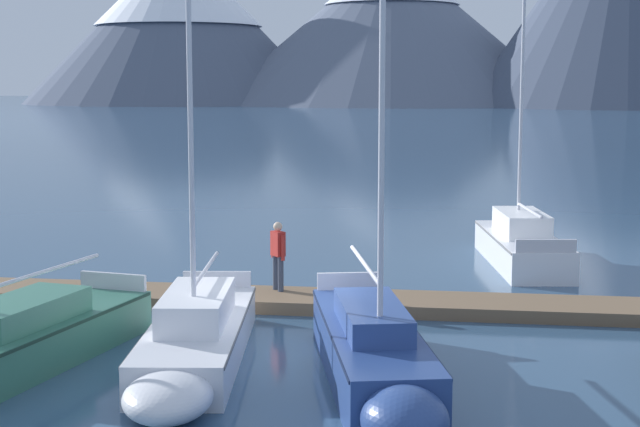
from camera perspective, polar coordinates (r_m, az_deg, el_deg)
name	(u,v)px	position (r m, az deg, el deg)	size (l,w,h in m)	color
ground_plane	(298,353)	(19.53, -1.27, -8.20)	(700.00, 700.00, 0.00)	#2D4C6B
mountain_west_summit	(179,18)	(250.95, -8.29, 11.25)	(77.22, 77.22, 39.69)	#4C566B
mountain_central_massif	(391,25)	(242.33, 4.19, 10.94)	(88.87, 88.87, 36.94)	slate
dock	(314,301)	(23.36, -0.35, -5.17)	(20.91, 3.46, 0.30)	brown
sailboat_second_berth	(7,346)	(18.92, -17.87, -7.40)	(3.58, 7.98, 8.55)	#336B56
sailboat_mid_dock_port	(194,339)	(18.66, -7.38, -7.33)	(2.08, 7.68, 7.95)	silver
sailboat_mid_dock_starboard	(375,355)	(17.15, 3.22, -8.28)	(2.60, 7.54, 8.52)	navy
sailboat_far_berth	(519,242)	(29.67, 11.57, -1.64)	(2.25, 7.29, 8.92)	white
person_on_dock	(278,252)	(23.68, -2.48, -2.25)	(0.40, 0.50, 1.69)	#384256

